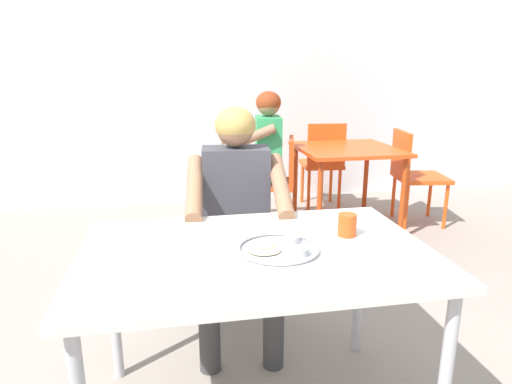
% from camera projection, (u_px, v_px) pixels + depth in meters
% --- Properties ---
extents(back_wall, '(12.00, 0.12, 3.40)m').
position_uv_depth(back_wall, '(188.00, 37.00, 4.45)').
color(back_wall, white).
rests_on(back_wall, ground).
extents(table_foreground, '(1.28, 0.84, 0.74)m').
position_uv_depth(table_foreground, '(256.00, 266.00, 1.66)').
color(table_foreground, silver).
rests_on(table_foreground, ground).
extents(thali_tray, '(0.30, 0.30, 0.03)m').
position_uv_depth(thali_tray, '(278.00, 248.00, 1.62)').
color(thali_tray, '#B7BABF').
rests_on(thali_tray, table_foreground).
extents(drinking_cup, '(0.07, 0.07, 0.09)m').
position_uv_depth(drinking_cup, '(347.00, 224.00, 1.77)').
color(drinking_cup, '#D84C19').
rests_on(drinking_cup, table_foreground).
extents(chair_foreground, '(0.44, 0.42, 0.85)m').
position_uv_depth(chair_foreground, '(235.00, 233.00, 2.51)').
color(chair_foreground, '#3F3F44').
rests_on(chair_foreground, ground).
extents(diner_foreground, '(0.52, 0.58, 1.20)m').
position_uv_depth(diner_foreground, '(237.00, 206.00, 2.24)').
color(diner_foreground, '#3A3A3A').
rests_on(diner_foreground, ground).
extents(table_background_red, '(0.83, 0.85, 0.73)m').
position_uv_depth(table_background_red, '(347.00, 157.00, 3.86)').
color(table_background_red, '#E04C19').
rests_on(table_background_red, ground).
extents(chair_red_left, '(0.51, 0.50, 0.84)m').
position_uv_depth(chair_red_left, '(277.00, 178.00, 3.74)').
color(chair_red_left, '#DF4618').
rests_on(chair_red_left, ground).
extents(chair_red_right, '(0.50, 0.50, 0.85)m').
position_uv_depth(chair_red_right, '(412.00, 170.00, 4.04)').
color(chair_red_right, '#E74E18').
rests_on(chair_red_right, ground).
extents(chair_red_far, '(0.43, 0.47, 0.88)m').
position_uv_depth(chair_red_far, '(323.00, 160.00, 4.44)').
color(chair_red_far, '#E2511A').
rests_on(chair_red_far, ground).
extents(patron_background, '(0.59, 0.54, 1.21)m').
position_uv_depth(patron_background, '(257.00, 151.00, 3.72)').
color(patron_background, '#3D3D3D').
rests_on(patron_background, ground).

